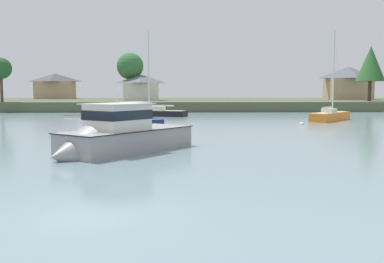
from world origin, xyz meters
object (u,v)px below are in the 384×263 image
object	(u,v)px
dinghy_white	(75,117)
mooring_buoy_white	(302,124)
cruiser_grey	(115,142)
sailboat_black	(154,114)
cruiser_navy	(133,121)
sailboat_orange	(330,119)

from	to	relation	value
dinghy_white	mooring_buoy_white	size ratio (longest dim) A/B	5.70
cruiser_grey	sailboat_black	size ratio (longest dim) A/B	0.77
cruiser_navy	mooring_buoy_white	distance (m)	18.89
sailboat_orange	mooring_buoy_white	world-z (taller)	sailboat_orange
sailboat_black	mooring_buoy_white	size ratio (longest dim) A/B	25.08
sailboat_orange	sailboat_black	distance (m)	25.61
cruiser_grey	mooring_buoy_white	distance (m)	28.24
dinghy_white	cruiser_grey	size ratio (longest dim) A/B	0.29
dinghy_white	cruiser_grey	xyz separation A→B (m)	(10.56, -36.25, 0.57)
cruiser_navy	sailboat_black	distance (m)	20.20
dinghy_white	sailboat_black	xyz separation A→B (m)	(11.21, 3.26, 0.17)
sailboat_black	sailboat_orange	bearing A→B (deg)	-25.79
mooring_buoy_white	cruiser_navy	bearing A→B (deg)	-172.89
sailboat_orange	sailboat_black	xyz separation A→B (m)	(-23.06, 11.14, 0.01)
dinghy_white	sailboat_orange	world-z (taller)	sailboat_orange
mooring_buoy_white	cruiser_grey	bearing A→B (deg)	-129.80
cruiser_grey	cruiser_navy	distance (m)	19.37
dinghy_white	mooring_buoy_white	distance (m)	32.12
sailboat_orange	mooring_buoy_white	size ratio (longest dim) A/B	22.93
dinghy_white	cruiser_navy	xyz separation A→B (m)	(9.90, -16.89, 0.50)
sailboat_orange	cruiser_navy	size ratio (longest dim) A/B	1.38
dinghy_white	sailboat_black	size ratio (longest dim) A/B	0.23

